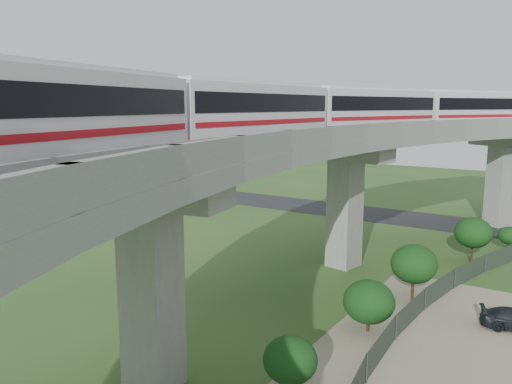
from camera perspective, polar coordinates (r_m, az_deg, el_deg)
ground at (r=32.32m, az=0.81°, el=-12.94°), size 160.00×160.00×0.00m
asphalt_road at (r=58.76m, az=16.75°, el=-2.87°), size 60.00×8.00×0.03m
viaduct at (r=28.14m, az=7.47°, el=2.69°), size 19.58×73.98×11.40m
metro_train at (r=37.16m, az=9.65°, el=9.39°), size 15.40×60.62×3.64m
fence at (r=28.45m, az=18.23°, el=-15.10°), size 3.87×38.73×1.50m
tree_0 at (r=48.44m, az=26.93°, el=-4.45°), size 1.80×1.80×2.22m
tree_1 at (r=43.33m, az=23.58°, el=-4.28°), size 2.89×2.89×3.79m
tree_2 at (r=33.89m, az=17.61°, el=-7.84°), size 2.94×2.94×3.74m
tree_3 at (r=29.02m, az=12.76°, el=-12.12°), size 2.85×2.85×2.99m
tree_4 at (r=22.45m, az=3.93°, el=-18.60°), size 2.35×2.35×2.83m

